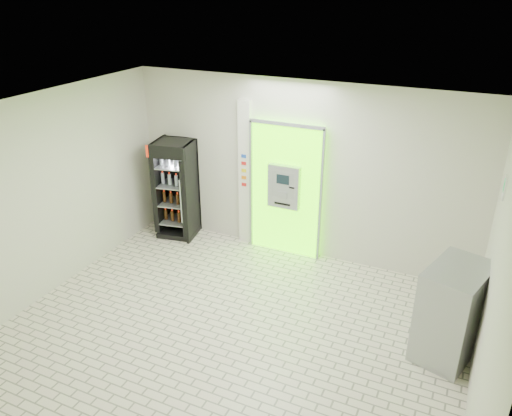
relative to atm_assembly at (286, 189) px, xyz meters
The scene contains 7 objects.
ground 2.69m from the atm_assembly, 85.26° to the right, with size 6.00×6.00×0.00m, color beige.
room_shell 2.51m from the atm_assembly, 85.26° to the right, with size 6.00×6.00×6.00m.
atm_assembly is the anchor object (origin of this frame).
pillar 0.79m from the atm_assembly, behind, with size 0.22×0.11×2.60m.
beverage_cooler 2.08m from the atm_assembly, behind, with size 0.78×0.74×1.81m.
steel_cabinet 3.35m from the atm_assembly, 29.59° to the right, with size 0.88×1.08×1.25m.
exit_sign 3.48m from the atm_assembly, 17.65° to the right, with size 0.02×0.22×0.26m.
Camera 1 is at (2.59, -4.86, 4.38)m, focal length 35.00 mm.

